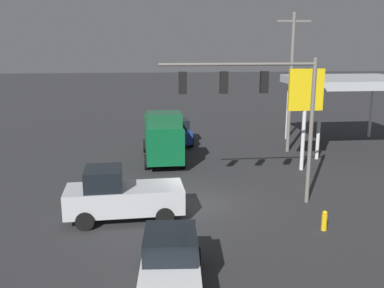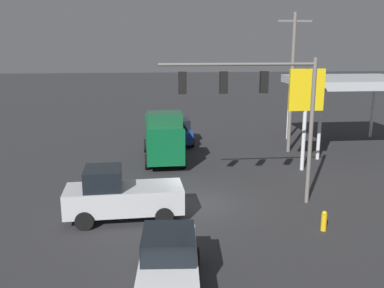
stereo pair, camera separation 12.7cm
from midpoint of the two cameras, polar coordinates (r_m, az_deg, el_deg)
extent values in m
plane|color=#2D2D30|center=(21.22, 0.73, -8.04)|extent=(200.00, 200.00, 0.00)
cylinder|color=slate|center=(21.29, 15.73, 1.47)|extent=(0.20, 0.20, 7.09)
cylinder|color=slate|center=(19.83, 6.36, 10.52)|extent=(7.26, 0.14, 0.14)
cube|color=black|center=(20.18, 9.76, 8.12)|extent=(0.36, 0.28, 1.00)
sphere|color=#360505|center=(20.34, 9.65, 9.01)|extent=(0.22, 0.22, 0.22)
sphere|color=yellow|center=(20.36, 9.62, 8.17)|extent=(0.22, 0.22, 0.22)
sphere|color=black|center=(20.39, 9.59, 7.33)|extent=(0.22, 0.22, 0.22)
cube|color=black|center=(19.76, 4.43, 8.17)|extent=(0.36, 0.28, 1.00)
sphere|color=#360505|center=(19.92, 4.35, 9.08)|extent=(0.22, 0.22, 0.22)
sphere|color=yellow|center=(19.94, 4.33, 8.22)|extent=(0.22, 0.22, 0.22)
sphere|color=black|center=(19.97, 4.32, 7.36)|extent=(0.22, 0.22, 0.22)
cube|color=black|center=(19.52, -1.09, 8.14)|extent=(0.36, 0.28, 1.00)
sphere|color=#360505|center=(19.67, -1.14, 9.06)|extent=(0.22, 0.22, 0.22)
sphere|color=yellow|center=(19.70, -1.13, 8.19)|extent=(0.22, 0.22, 0.22)
sphere|color=black|center=(19.73, -1.13, 7.32)|extent=(0.22, 0.22, 0.22)
cylinder|color=slate|center=(31.33, 13.25, 7.76)|extent=(0.26, 0.26, 9.82)
cube|color=slate|center=(31.24, 13.68, 15.65)|extent=(2.40, 0.14, 0.14)
cube|color=#B2B7BC|center=(34.11, 20.66, 7.81)|extent=(8.42, 7.65, 0.60)
cube|color=red|center=(37.58, 18.06, 8.43)|extent=(8.42, 0.06, 0.36)
cylinder|color=silver|center=(38.90, 23.04, 4.25)|extent=(0.24, 0.24, 4.68)
cylinder|color=silver|center=(35.99, 12.88, 4.32)|extent=(0.24, 0.24, 4.68)
cylinder|color=silver|center=(30.04, 16.77, 2.38)|extent=(0.24, 0.24, 4.68)
cylinder|color=silver|center=(27.00, 14.92, 3.03)|extent=(0.24, 0.24, 6.26)
cube|color=yellow|center=(26.75, 15.16, 6.99)|extent=(2.14, 0.24, 2.51)
cube|color=black|center=(26.87, 15.06, 7.02)|extent=(1.50, 0.04, 0.88)
cube|color=silver|center=(19.49, -8.80, -7.19)|extent=(5.27, 2.20, 1.10)
cube|color=black|center=(19.21, -11.60, -4.46)|extent=(1.67, 1.90, 0.90)
cylinder|color=black|center=(18.85, -13.98, -9.96)|extent=(0.81, 0.25, 0.80)
cylinder|color=black|center=(20.74, -13.44, -7.76)|extent=(0.81, 0.25, 0.80)
cylinder|color=black|center=(18.79, -3.53, -9.66)|extent=(0.81, 0.25, 0.80)
cylinder|color=black|center=(20.68, -4.00, -7.48)|extent=(0.81, 0.25, 0.80)
cube|color=silver|center=(14.20, -2.82, -15.92)|extent=(2.13, 4.52, 0.90)
cube|color=black|center=(13.83, -2.86, -13.03)|extent=(1.80, 2.12, 0.70)
cylinder|color=black|center=(15.68, 0.79, -14.79)|extent=(0.27, 0.67, 0.66)
cylinder|color=black|center=(15.72, -6.15, -14.79)|extent=(0.27, 0.67, 0.66)
cube|color=#0C592D|center=(28.86, -3.75, 0.95)|extent=(2.42, 6.84, 2.20)
cube|color=#165431|center=(26.51, -3.54, 3.27)|extent=(2.15, 1.84, 0.90)
cylinder|color=black|center=(27.08, -0.98, -2.24)|extent=(0.24, 0.96, 0.96)
cylinder|color=black|center=(26.94, -5.94, -2.39)|extent=(0.24, 0.96, 0.96)
cylinder|color=black|center=(31.34, -1.81, -0.11)|extent=(0.24, 0.96, 0.96)
cylinder|color=black|center=(31.23, -6.09, -0.22)|extent=(0.24, 0.96, 0.96)
cube|color=navy|center=(33.87, -1.68, 1.42)|extent=(1.91, 4.44, 0.90)
cube|color=black|center=(33.72, -1.69, 2.76)|extent=(1.70, 2.04, 0.70)
cylinder|color=black|center=(32.68, 0.18, 0.19)|extent=(0.24, 0.67, 0.66)
cylinder|color=black|center=(32.50, -3.04, 0.09)|extent=(0.24, 0.67, 0.66)
cylinder|color=black|center=(35.45, -0.42, 1.22)|extent=(0.24, 0.67, 0.66)
cylinder|color=black|center=(35.29, -3.39, 1.14)|extent=(0.24, 0.67, 0.66)
cylinder|color=gold|center=(19.14, 17.35, -9.98)|extent=(0.24, 0.24, 0.70)
sphere|color=gold|center=(18.98, 17.43, -8.82)|extent=(0.22, 0.22, 0.22)
camera|label=1|loc=(0.06, -89.84, 0.04)|focal=40.00mm
camera|label=2|loc=(0.06, 90.16, -0.04)|focal=40.00mm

